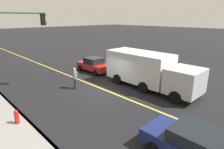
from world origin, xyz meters
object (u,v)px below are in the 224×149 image
object	(u,v)px
traffic_light_mast	(13,38)
car_red	(94,65)
pedestrian_with_backpack	(75,76)
fire_hydrant	(17,118)
truck_white	(148,70)
car_navy	(199,146)

from	to	relation	value
traffic_light_mast	car_red	bearing A→B (deg)	-83.60
pedestrian_with_backpack	traffic_light_mast	size ratio (longest dim) A/B	0.28
pedestrian_with_backpack	fire_hydrant	xyz separation A→B (m)	(-2.51, 5.40, -0.58)
car_red	fire_hydrant	xyz separation A→B (m)	(-5.40, 9.69, -0.30)
car_red	traffic_light_mast	xyz separation A→B (m)	(-0.89, 7.95, 3.53)
car_red	truck_white	xyz separation A→B (m)	(-6.91, -0.19, 0.80)
truck_white	traffic_light_mast	xyz separation A→B (m)	(6.01, 8.14, 2.73)
car_navy	car_red	world-z (taller)	car_red
car_navy	truck_white	xyz separation A→B (m)	(6.44, -5.54, 0.81)
fire_hydrant	pedestrian_with_backpack	bearing A→B (deg)	-65.04
traffic_light_mast	car_navy	bearing A→B (deg)	-168.19
car_red	car_navy	bearing A→B (deg)	158.17
car_navy	pedestrian_with_backpack	world-z (taller)	pedestrian_with_backpack
car_red	fire_hydrant	bearing A→B (deg)	119.15
pedestrian_with_backpack	traffic_light_mast	world-z (taller)	traffic_light_mast
pedestrian_with_backpack	car_red	bearing A→B (deg)	-56.01
car_navy	truck_white	bearing A→B (deg)	-40.68
traffic_light_mast	fire_hydrant	world-z (taller)	traffic_light_mast
pedestrian_with_backpack	fire_hydrant	size ratio (longest dim) A/B	1.89
truck_white	traffic_light_mast	world-z (taller)	traffic_light_mast
car_navy	truck_white	size ratio (longest dim) A/B	0.57
car_red	traffic_light_mast	size ratio (longest dim) A/B	0.63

